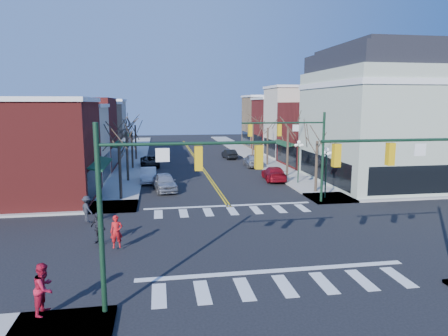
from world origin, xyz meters
name	(u,v)px	position (x,y,z in m)	size (l,w,h in m)	color
ground	(252,239)	(0.00, 0.00, 0.00)	(160.00, 160.00, 0.00)	black
sidewalk_left	(125,179)	(-8.75, 20.00, 0.07)	(3.50, 70.00, 0.15)	#9E9B93
sidewalk_right	(287,174)	(8.75, 20.00, 0.07)	(3.50, 70.00, 0.15)	#9E9B93
bldg_left_brick_a	(28,152)	(-15.50, 11.75, 4.00)	(10.00, 8.50, 8.00)	maroon
bldg_left_stucco_a	(53,146)	(-15.50, 19.50, 3.75)	(10.00, 7.00, 7.50)	beige
bldg_left_brick_b	(70,134)	(-15.50, 27.50, 4.25)	(10.00, 9.00, 8.50)	maroon
bldg_left_tan	(83,132)	(-15.50, 35.75, 3.90)	(10.00, 7.50, 7.80)	#9C7C56
bldg_left_stucco_b	(92,128)	(-15.50, 43.50, 4.10)	(10.00, 8.00, 8.20)	beige
bldg_right_brick_a	(325,134)	(15.50, 25.75, 4.00)	(10.00, 8.50, 8.00)	maroon
bldg_right_stucco	(303,123)	(15.50, 33.50, 5.00)	(10.00, 7.00, 10.00)	beige
bldg_right_brick_b	(287,126)	(15.50, 41.00, 4.25)	(10.00, 8.00, 8.50)	maroon
bldg_right_tan	(273,122)	(15.50, 49.00, 4.50)	(10.00, 8.00, 9.00)	#9C7C56
victorian_corner	(382,116)	(16.50, 14.50, 6.66)	(12.25, 14.25, 13.30)	#AEBBA2
traffic_mast_near_left	(152,190)	(-5.55, -7.40, 4.71)	(6.60, 0.28, 7.20)	#14331E
traffic_mast_near_right	(427,181)	(5.55, -7.40, 4.71)	(6.60, 0.28, 7.20)	#14331E
traffic_mast_far_right	(300,145)	(5.55, 7.40, 4.71)	(6.60, 0.28, 7.20)	#14331E
lamppost_corner	(326,164)	(8.20, 8.50, 2.96)	(0.36, 0.36, 4.33)	#14331E
lamppost_midblock	(299,154)	(8.20, 15.00, 2.96)	(0.36, 0.36, 4.33)	#14331E
tree_left_a	(120,172)	(-8.40, 11.00, 2.38)	(0.24, 0.24, 4.76)	#382B21
tree_left_b	(127,157)	(-8.40, 19.00, 2.52)	(0.24, 0.24, 5.04)	#382B21
tree_left_c	(132,150)	(-8.40, 27.00, 2.27)	(0.24, 0.24, 4.55)	#382B21
tree_left_d	(136,143)	(-8.40, 35.00, 2.45)	(0.24, 0.24, 4.90)	#382B21
tree_right_a	(316,167)	(8.40, 11.00, 2.31)	(0.24, 0.24, 4.62)	#382B21
tree_right_b	(288,153)	(8.40, 19.00, 2.59)	(0.24, 0.24, 5.18)	#382B21
tree_right_c	(267,147)	(8.40, 27.00, 2.42)	(0.24, 0.24, 4.83)	#382B21
tree_right_d	(253,141)	(8.40, 35.00, 2.48)	(0.24, 0.24, 4.97)	#382B21
car_left_near	(165,182)	(-4.80, 14.10, 0.79)	(1.87, 4.66, 1.59)	#A8A8AD
car_left_mid	(149,175)	(-6.33, 18.40, 0.73)	(1.54, 4.41, 1.45)	silver
car_left_far	(150,162)	(-6.40, 28.36, 0.68)	(2.26, 4.91, 1.36)	black
car_right_near	(274,174)	(6.40, 17.20, 0.72)	(2.02, 4.96, 1.44)	maroon
car_right_mid	(253,160)	(6.40, 26.51, 0.82)	(1.94, 4.81, 1.64)	#AEAEB3
car_right_far	(229,154)	(4.80, 34.35, 0.66)	(1.41, 4.03, 1.33)	black
pedestrian_red_a	(117,232)	(-7.61, -0.59, 1.04)	(0.65, 0.43, 1.78)	red
pedestrian_red_b	(44,288)	(-9.55, -7.18, 1.12)	(0.94, 0.73, 1.94)	#B1122C
pedestrian_dark_a	(98,228)	(-8.70, 0.31, 1.03)	(1.03, 0.43, 1.76)	#212129
pedestrian_dark_b	(87,209)	(-10.00, 4.68, 1.01)	(1.12, 0.64, 1.73)	#21232A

